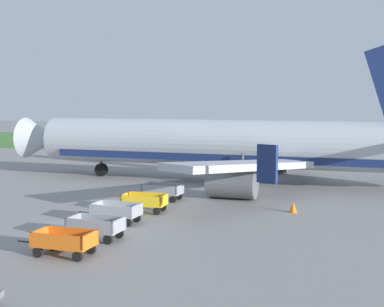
# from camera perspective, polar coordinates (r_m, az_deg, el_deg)

# --- Properties ---
(ground_plane) EXTENTS (220.00, 220.00, 0.00)m
(ground_plane) POSITION_cam_1_polar(r_m,az_deg,el_deg) (28.49, -9.17, -7.61)
(ground_plane) COLOR gray
(grass_strip) EXTENTS (220.00, 28.00, 0.06)m
(grass_strip) POSITION_cam_1_polar(r_m,az_deg,el_deg) (73.55, 10.44, 0.59)
(grass_strip) COLOR #477A38
(grass_strip) RESTS_ON ground
(airplane) EXTENTS (37.63, 30.26, 11.34)m
(airplane) POSITION_cam_1_polar(r_m,az_deg,el_deg) (42.03, 4.20, 0.98)
(airplane) COLOR #B2B7BC
(airplane) RESTS_ON ground
(baggage_cart_nearest) EXTENTS (3.59, 1.56, 1.07)m
(baggage_cart_nearest) POSITION_cam_1_polar(r_m,az_deg,el_deg) (23.34, -13.54, -9.18)
(baggage_cart_nearest) COLOR orange
(baggage_cart_nearest) RESTS_ON ground
(baggage_cart_second_in_row) EXTENTS (3.58, 1.50, 1.07)m
(baggage_cart_second_in_row) POSITION_cam_1_polar(r_m,az_deg,el_deg) (25.67, -10.30, -7.74)
(baggage_cart_second_in_row) COLOR gray
(baggage_cart_second_in_row) RESTS_ON ground
(baggage_cart_third_in_row) EXTENTS (3.58, 1.50, 1.07)m
(baggage_cart_third_in_row) POSITION_cam_1_polar(r_m,az_deg,el_deg) (28.79, -8.14, -6.23)
(baggage_cart_third_in_row) COLOR gray
(baggage_cart_third_in_row) RESTS_ON ground
(baggage_cart_fourth_in_row) EXTENTS (3.61, 1.69, 1.07)m
(baggage_cart_fourth_in_row) POSITION_cam_1_polar(r_m,az_deg,el_deg) (31.38, -5.13, -5.19)
(baggage_cart_fourth_in_row) COLOR gold
(baggage_cart_fourth_in_row) RESTS_ON ground
(baggage_cart_far_end) EXTENTS (3.58, 1.50, 1.07)m
(baggage_cart_far_end) POSITION_cam_1_polar(r_m,az_deg,el_deg) (34.96, -3.19, -4.04)
(baggage_cart_far_end) COLOR gray
(baggage_cart_far_end) RESTS_ON ground
(traffic_cone_near_plane) EXTENTS (0.47, 0.47, 0.62)m
(traffic_cone_near_plane) POSITION_cam_1_polar(r_m,az_deg,el_deg) (31.77, 10.80, -5.67)
(traffic_cone_near_plane) COLOR orange
(traffic_cone_near_plane) RESTS_ON ground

